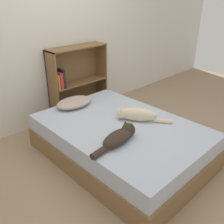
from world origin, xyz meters
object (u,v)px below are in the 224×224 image
at_px(bed, 121,140).
at_px(bookshelf, 76,81).
at_px(pillow, 74,102).
at_px(cat_light, 136,115).
at_px(cat_dark, 119,136).

bearing_deg(bed, bookshelf, 76.07).
distance_m(pillow, cat_light, 0.85).
xyz_separation_m(cat_dark, bookshelf, (0.57, 1.49, 0.06)).
xyz_separation_m(pillow, bookshelf, (0.39, 0.50, 0.07)).
xyz_separation_m(bed, pillow, (-0.08, 0.75, 0.26)).
relative_size(bed, bookshelf, 1.80).
bearing_deg(bookshelf, pillow, -128.28).
bearing_deg(pillow, cat_dark, -100.39).
distance_m(cat_light, cat_dark, 0.49).
distance_m(bed, bookshelf, 1.33).
height_order(cat_dark, bookshelf, bookshelf).
height_order(bed, cat_dark, cat_dark).
height_order(bed, pillow, pillow).
relative_size(cat_light, bookshelf, 0.52).
relative_size(pillow, cat_light, 0.88).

